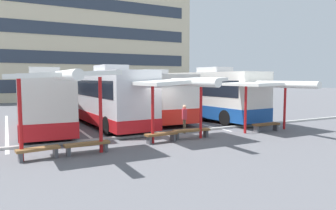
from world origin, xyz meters
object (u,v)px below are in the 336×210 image
object	(u,v)px
coach_bus_1	(104,97)
bench_3	(192,131)
waiting_shelter_0	(63,77)
bench_2	(161,135)
coach_bus_3	(202,95)
bench_0	(38,151)
bench_1	(87,145)
coach_bus_0	(44,101)
waiting_shelter_2	(270,85)
waiting_passenger_0	(184,117)
coach_bus_2	(144,96)
waiting_shelter_1	(181,83)
bench_4	(266,125)

from	to	relation	value
coach_bus_1	bench_3	distance (m)	7.26
waiting_shelter_0	bench_2	size ratio (longest dim) A/B	2.67
coach_bus_3	bench_0	xyz separation A→B (m)	(-12.03, -7.16, -1.40)
coach_bus_3	bench_3	size ratio (longest dim) A/B	5.70
coach_bus_1	bench_1	size ratio (longest dim) A/B	6.23
coach_bus_0	bench_3	size ratio (longest dim) A/B	5.23
coach_bus_1	waiting_shelter_2	bearing A→B (deg)	-44.40
waiting_shelter_0	waiting_shelter_2	xyz separation A→B (m)	(11.02, 0.58, -0.40)
bench_0	waiting_passenger_0	xyz separation A→B (m)	(7.56, 2.24, 0.54)
coach_bus_3	waiting_passenger_0	distance (m)	6.70
coach_bus_3	coach_bus_2	bearing A→B (deg)	150.32
bench_1	waiting_shelter_1	world-z (taller)	waiting_shelter_1
waiting_shelter_0	coach_bus_1	bearing A→B (deg)	64.19
waiting_shelter_1	coach_bus_0	bearing A→B (deg)	128.37
coach_bus_2	bench_1	xyz separation A→B (m)	(-6.46, -9.23, -1.30)
coach_bus_2	bench_0	world-z (taller)	coach_bus_2
coach_bus_0	bench_4	world-z (taller)	coach_bus_0
coach_bus_3	bench_3	xyz separation A→B (m)	(-4.90, -6.32, -1.39)
waiting_shelter_2	coach_bus_1	bearing A→B (deg)	135.60
waiting_shelter_0	bench_3	xyz separation A→B (m)	(6.24, 1.05, -2.68)
coach_bus_0	coach_bus_2	bearing A→B (deg)	17.31
bench_2	waiting_passenger_0	size ratio (longest dim) A/B	1.04
coach_bus_1	bench_1	bearing A→B (deg)	-110.88
waiting_passenger_0	waiting_shelter_2	bearing A→B (deg)	-23.35
waiting_shelter_0	bench_0	distance (m)	2.84
bench_3	bench_4	xyz separation A→B (m)	(4.78, -0.26, -0.01)
coach_bus_3	bench_1	bearing A→B (deg)	-145.31
bench_2	waiting_passenger_0	distance (m)	2.81
coach_bus_3	bench_4	size ratio (longest dim) A/B	6.54
coach_bus_0	waiting_shelter_2	distance (m)	12.87
bench_0	bench_3	size ratio (longest dim) A/B	0.80
coach_bus_3	bench_1	xyz separation A→B (m)	(-10.23, -7.08, -1.40)
coach_bus_0	coach_bus_2	world-z (taller)	coach_bus_2
bench_0	bench_4	size ratio (longest dim) A/B	0.92
coach_bus_1	waiting_shelter_1	world-z (taller)	coach_bus_1
coach_bus_3	waiting_passenger_0	bearing A→B (deg)	-132.31
waiting_shelter_1	bench_4	bearing A→B (deg)	2.10
coach_bus_2	bench_1	bearing A→B (deg)	-124.98
waiting_shelter_1	waiting_passenger_0	xyz separation A→B (m)	(1.32, 1.87, -1.88)
coach_bus_3	bench_0	distance (m)	14.07
coach_bus_0	bench_3	xyz separation A→B (m)	(6.18, -6.20, -1.30)
waiting_shelter_0	bench_3	distance (m)	6.87
bench_0	bench_1	distance (m)	1.80
waiting_shelter_1	bench_4	xyz separation A→B (m)	(5.68, 0.21, -2.42)
waiting_shelter_0	waiting_shelter_2	size ratio (longest dim) A/B	0.90
coach_bus_1	bench_3	xyz separation A→B (m)	(2.50, -6.66, -1.43)
waiting_passenger_0	bench_0	bearing A→B (deg)	-163.49
coach_bus_2	coach_bus_3	bearing A→B (deg)	-29.68
coach_bus_1	bench_4	xyz separation A→B (m)	(7.29, -6.92, -1.44)
coach_bus_2	waiting_shelter_1	distance (m)	9.23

